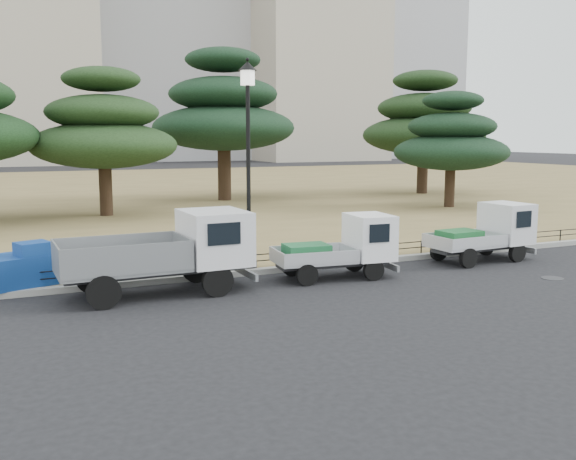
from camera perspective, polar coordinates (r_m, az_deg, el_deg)
name	(u,v)px	position (r m, az deg, el deg)	size (l,w,h in m)	color
ground	(321,292)	(16.06, 2.94, -5.54)	(220.00, 220.00, 0.00)	black
lawn	(116,192)	(45.20, -15.05, 3.26)	(120.00, 56.00, 0.15)	olive
curb	(279,269)	(18.34, -0.77, -3.53)	(120.00, 0.25, 0.16)	gray
truck_large	(167,249)	(15.98, -10.69, -1.68)	(4.62, 1.95, 2.00)	black
truck_kei_front	(343,247)	(17.59, 4.90, -1.50)	(3.35, 1.68, 1.71)	black
truck_kei_rear	(486,233)	(20.88, 17.22, -0.21)	(3.44, 1.63, 1.76)	black
street_lamp	(248,130)	(17.93, -3.57, 8.85)	(0.51, 0.51, 5.72)	black
pipe_fence	(277,256)	(18.41, -0.96, -2.34)	(38.00, 0.04, 0.40)	black
tarp_pile	(21,268)	(17.39, -22.65, -3.13)	(1.95, 1.68, 1.10)	navy
manhole	(552,278)	(19.00, 22.45, -3.98)	(0.60, 0.60, 0.01)	#2D2D30
pine_center_left	(103,130)	(31.24, -16.10, 8.50)	(6.75, 6.75, 6.86)	black
pine_center_right	(224,113)	(37.67, -5.75, 10.33)	(8.20, 8.20, 8.70)	black
pine_east_near	(451,141)	(34.80, 14.32, 7.71)	(5.96, 5.96, 6.02)	black
pine_east_far	(424,123)	(42.88, 11.99, 9.30)	(7.85, 7.85, 7.89)	black
tower_east	(311,9)	(108.71, 2.07, 19.01)	(20.00, 18.00, 48.00)	#AAA08C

